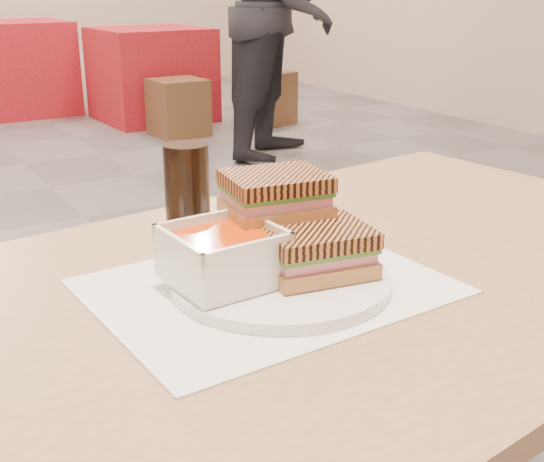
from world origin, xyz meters
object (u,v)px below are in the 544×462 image
soup_bowl (223,257)px  panini_lower (316,249)px  plate (281,280)px  patron_b (284,7)px  cola_glass (187,192)px  bg_chair_1l (178,108)px  bg_chair_2r (28,84)px  main_table (325,350)px  bg_chair_1r (266,98)px  bg_table_1 (152,74)px  bg_table_2 (15,68)px

soup_bowl → panini_lower: (0.10, -0.03, -0.00)m
soup_bowl → panini_lower: 0.11m
plate → patron_b: size_ratio=0.14×
plate → cola_glass: cola_glass is taller
bg_chair_1l → bg_chair_2r: size_ratio=0.84×
panini_lower → cola_glass: cola_glass is taller
main_table → bg_chair_1r: main_table is taller
cola_glass → patron_b: bearing=56.2°
bg_chair_1r → bg_chair_2r: bg_chair_2r is taller
plate → bg_chair_1r: (2.45, 4.23, -0.55)m
main_table → bg_table_1: size_ratio=1.49×
main_table → bg_table_2: 5.79m
panini_lower → bg_chair_1l: panini_lower is taller
main_table → bg_table_2: (0.78, 5.73, -0.25)m
bg_table_1 → patron_b: bearing=-80.3°
bg_chair_1l → plate: bearing=-111.8°
bg_chair_1l → bg_chair_1r: 0.78m
plate → bg_table_1: bearing=70.3°
plate → bg_table_1: (1.75, 4.87, -0.39)m
soup_bowl → bg_table_1: bearing=69.5°
soup_bowl → bg_chair_2r: soup_bowl is taller
panini_lower → bg_table_1: bearing=70.7°
bg_table_1 → bg_chair_1r: size_ratio=1.96×
cola_glass → bg_chair_1l: 4.35m
panini_lower → plate: bearing=159.0°
bg_chair_2r → patron_b: (1.08, -2.43, 0.69)m
bg_chair_1l → bg_chair_1r: bearing=4.4°
plate → cola_glass: size_ratio=1.96×
bg_table_2 → bg_chair_1r: bearing=-43.5°
main_table → bg_chair_1l: (1.59, 4.16, -0.43)m
bg_table_2 → plate: bearing=-98.5°
plate → bg_chair_2r: 5.79m
bg_chair_2r → bg_chair_1r: bearing=-44.0°
bg_table_1 → bg_chair_2r: (-0.81, 0.83, -0.12)m
main_table → bg_chair_2r: size_ratio=2.62×
main_table → bg_chair_1l: 4.47m
cola_glass → plate: bearing=-84.4°
bg_chair_1r → patron_b: (-0.43, -0.97, 0.73)m
cola_glass → patron_b: size_ratio=0.07×
bg_table_2 → panini_lower: bearing=-98.1°
soup_bowl → bg_table_2: size_ratio=0.14×
bg_chair_1r → bg_chair_2r: 2.10m
panini_lower → bg_table_2: bearing=81.9°
panini_lower → patron_b: size_ratio=0.07×
bg_table_2 → cola_glass: bearing=-99.0°
cola_glass → bg_chair_1r: (2.47, 4.02, -0.61)m
soup_bowl → bg_chair_2r: (1.00, 5.68, -0.55)m
bg_chair_1l → bg_table_2: bearing=117.3°
bg_table_1 → patron_b: size_ratio=0.46×
bg_table_1 → bg_chair_2r: bearing=134.4°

